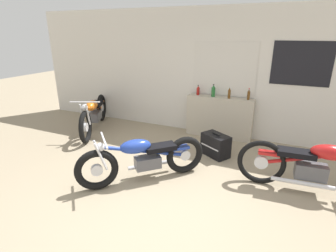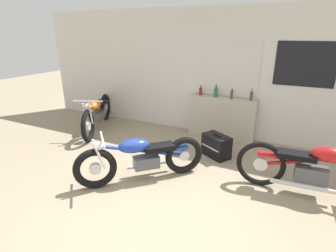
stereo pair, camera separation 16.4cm
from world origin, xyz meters
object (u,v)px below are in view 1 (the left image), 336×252
Objects in this scene: motorcycle_orange at (94,113)px; hard_case_black at (216,145)px; bottle_left_center at (213,91)px; motorcycle_red at (317,166)px; bottle_leftmost at (198,91)px; bottle_center at (229,93)px; bottle_right_center at (249,95)px; motorcycle_blue at (143,158)px.

hard_case_black is (3.04, -0.17, -0.21)m from motorcycle_orange.
bottle_left_center is 2.66m from motorcycle_red.
bottle_center is (0.71, -0.05, 0.02)m from bottle_leftmost.
bottle_right_center is (1.11, -0.00, 0.01)m from bottle_leftmost.
bottle_leftmost is 0.86× the size of bottle_center.
motorcycle_red is 1.09× the size of motorcycle_orange.
motorcycle_blue is (-1.22, -2.38, -0.63)m from bottle_right_center.
bottle_left_center is 0.17× the size of motorcycle_blue.
motorcycle_blue is 0.76× the size of motorcycle_orange.
bottle_leftmost is at bearing 179.77° from bottle_right_center.
motorcycle_blue is at bearing -109.40° from bottle_center.
bottle_leftmost is 0.72m from bottle_center.
bottle_left_center reaches higher than motorcycle_orange.
bottle_center is 0.41× the size of hard_case_black.
bottle_leftmost is 1.49m from hard_case_black.
bottle_right_center is 2.75m from motorcycle_blue.
hard_case_black is at bearing 159.03° from motorcycle_red.
bottle_leftmost is at bearing 175.66° from bottle_center.
bottle_right_center is at bearing 13.85° from motorcycle_orange.
bottle_left_center is 0.12× the size of motorcycle_red.
motorcycle_blue is (-0.46, -2.36, -0.65)m from bottle_left_center.
bottle_left_center is 1.12× the size of bottle_right_center.
motorcycle_orange is (-2.68, -0.83, -0.62)m from bottle_left_center.
bottle_center is at bearing -5.03° from bottle_left_center.
bottle_leftmost is 0.11× the size of motorcycle_orange.
bottle_leftmost is 0.82× the size of bottle_left_center.
bottle_center reaches higher than motorcycle_blue.
bottle_right_center is 0.12× the size of motorcycle_orange.
motorcycle_blue is 2.70m from motorcycle_orange.
motorcycle_red is (1.26, -1.65, -0.59)m from bottle_right_center.
bottle_center reaches higher than bottle_right_center.
hard_case_black is (0.36, -1.00, -0.83)m from bottle_left_center.
motorcycle_red reaches higher than motorcycle_blue.
bottle_right_center is at bearing 7.16° from bottle_center.
bottle_leftmost is 0.10× the size of motorcycle_red.
motorcycle_blue reaches higher than hard_case_black.
motorcycle_red is 3.66× the size of hard_case_black.
bottle_left_center reaches higher than bottle_right_center.
motorcycle_blue is at bearing -92.56° from bottle_leftmost.
bottle_center is 1.27m from hard_case_black.
bottle_center is 0.16× the size of motorcycle_blue.
hard_case_black is at bearing -89.84° from bottle_center.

